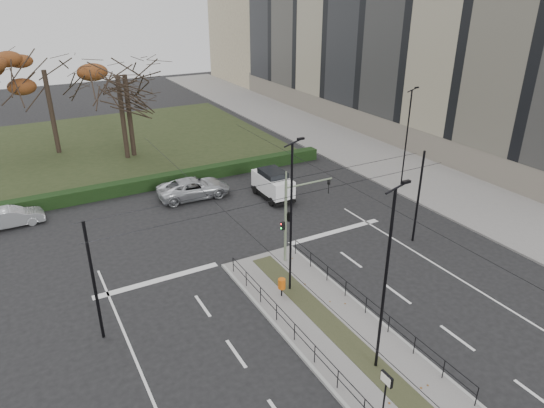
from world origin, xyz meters
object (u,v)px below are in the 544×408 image
(streetlamp_median_near, at_px, (386,281))
(streetlamp_sidewalk, at_px, (407,138))
(litter_bin, at_px, (282,284))
(white_van, at_px, (273,183))
(streetlamp_median_far, at_px, (291,218))
(parked_car_second, at_px, (12,217))
(parked_car_fourth, at_px, (194,188))
(bare_tree_near, at_px, (125,81))
(traffic_light, at_px, (290,215))
(bare_tree_center, at_px, (118,83))
(rust_tree, at_px, (44,70))
(info_panel, at_px, (386,384))

(streetlamp_median_near, height_order, streetlamp_sidewalk, streetlamp_median_near)
(litter_bin, xyz_separation_m, white_van, (5.95, 11.68, 0.31))
(litter_bin, xyz_separation_m, streetlamp_sidewalk, (15.91, 8.37, 3.28))
(streetlamp_median_near, xyz_separation_m, streetlamp_median_far, (-0.25, 6.68, -0.06))
(parked_car_second, distance_m, white_van, 18.22)
(streetlamp_median_far, bearing_deg, parked_car_fourth, 90.01)
(parked_car_fourth, bearing_deg, bare_tree_near, 10.13)
(traffic_light, bearing_deg, white_van, 66.90)
(white_van, bearing_deg, parked_car_fourth, 150.50)
(streetlamp_sidewalk, relative_size, bare_tree_center, 0.79)
(white_van, relative_size, bare_tree_center, 0.41)
(traffic_light, relative_size, parked_car_second, 1.24)
(parked_car_second, relative_size, white_van, 0.99)
(streetlamp_sidewalk, distance_m, parked_car_second, 28.89)
(traffic_light, relative_size, white_van, 1.22)
(streetlamp_median_far, xyz_separation_m, rust_tree, (-7.68, 30.78, 3.54))
(streetlamp_median_far, relative_size, rust_tree, 0.81)
(bare_tree_center, bearing_deg, white_van, -63.06)
(rust_tree, bearing_deg, parked_car_fourth, -65.02)
(traffic_light, distance_m, white_van, 9.61)
(info_panel, bearing_deg, white_van, 71.92)
(rust_tree, bearing_deg, streetlamp_median_near, -78.05)
(streetlamp_median_near, distance_m, bare_tree_center, 32.90)
(parked_car_fourth, relative_size, bare_tree_center, 0.55)
(parked_car_second, bearing_deg, info_panel, -156.34)
(bare_tree_center, bearing_deg, parked_car_fourth, -79.26)
(white_van, bearing_deg, streetlamp_median_near, -105.47)
(streetlamp_sidewalk, relative_size, bare_tree_near, 0.79)
(streetlamp_sidewalk, relative_size, parked_car_second, 1.97)
(rust_tree, xyz_separation_m, bare_tree_near, (6.17, -4.34, -0.82))
(info_panel, distance_m, parked_car_second, 27.00)
(rust_tree, distance_m, bare_tree_near, 7.59)
(streetlamp_sidewalk, xyz_separation_m, white_van, (-9.96, 3.30, -2.98))
(parked_car_second, bearing_deg, bare_tree_near, -45.99)
(streetlamp_median_near, bearing_deg, traffic_light, 82.16)
(streetlamp_median_far, distance_m, bare_tree_near, 26.62)
(rust_tree, height_order, bare_tree_near, rust_tree)
(parked_car_fourth, relative_size, rust_tree, 0.54)
(white_van, distance_m, rust_tree, 24.29)
(streetlamp_sidewalk, xyz_separation_m, parked_car_second, (-27.66, 7.61, -3.48))
(rust_tree, height_order, bare_tree_center, rust_tree)
(parked_car_second, relative_size, rust_tree, 0.39)
(streetlamp_median_far, height_order, rust_tree, rust_tree)
(traffic_light, height_order, info_panel, traffic_light)
(streetlamp_median_far, height_order, parked_car_fourth, streetlamp_median_far)
(litter_bin, bearing_deg, bare_tree_center, 93.27)
(parked_car_fourth, bearing_deg, streetlamp_median_far, -176.92)
(streetlamp_sidewalk, bearing_deg, parked_car_second, 164.62)
(streetlamp_sidewalk, bearing_deg, parked_car_fourth, 157.59)
(traffic_light, distance_m, streetlamp_sidewalk, 14.72)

